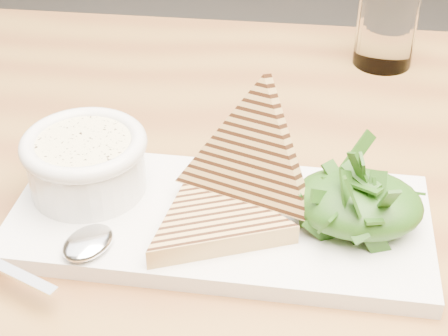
% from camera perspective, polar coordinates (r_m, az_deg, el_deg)
% --- Properties ---
extents(table_top, '(1.21, 0.84, 0.04)m').
position_cam_1_polar(table_top, '(0.66, 12.60, -3.93)').
color(table_top, brown).
rests_on(table_top, ground).
extents(table_leg_bl, '(0.06, 0.06, 0.69)m').
position_cam_1_polar(table_leg_bl, '(1.25, -14.69, -4.19)').
color(table_leg_bl, brown).
rests_on(table_leg_bl, ground).
extents(platter, '(0.37, 0.18, 0.02)m').
position_cam_1_polar(platter, '(0.60, -0.36, -4.38)').
color(platter, silver).
rests_on(platter, table_top).
extents(soup_bowl, '(0.10, 0.10, 0.04)m').
position_cam_1_polar(soup_bowl, '(0.62, -11.31, -0.11)').
color(soup_bowl, silver).
rests_on(soup_bowl, platter).
extents(soup, '(0.09, 0.09, 0.01)m').
position_cam_1_polar(soup, '(0.61, -11.58, 1.84)').
color(soup, beige).
rests_on(soup, soup_bowl).
extents(bowl_rim, '(0.11, 0.11, 0.01)m').
position_cam_1_polar(bowl_rim, '(0.61, -11.60, 2.00)').
color(bowl_rim, silver).
rests_on(bowl_rim, soup_bowl).
extents(sandwich_flat, '(0.19, 0.19, 0.02)m').
position_cam_1_polar(sandwich_flat, '(0.57, -0.88, -4.30)').
color(sandwich_flat, tan).
rests_on(sandwich_flat, platter).
extents(sandwich_lean, '(0.17, 0.16, 0.16)m').
position_cam_1_polar(sandwich_lean, '(0.58, 2.26, 0.80)').
color(sandwich_lean, tan).
rests_on(sandwich_lean, sandwich_flat).
extents(salad_base, '(0.11, 0.09, 0.04)m').
position_cam_1_polar(salad_base, '(0.58, 11.02, -2.87)').
color(salad_base, black).
rests_on(salad_base, platter).
extents(arugula_pile, '(0.11, 0.10, 0.05)m').
position_cam_1_polar(arugula_pile, '(0.58, 11.09, -2.39)').
color(arugula_pile, '#325F17').
rests_on(arugula_pile, platter).
extents(spoon_bowl, '(0.05, 0.06, 0.01)m').
position_cam_1_polar(spoon_bowl, '(0.56, -11.23, -6.10)').
color(spoon_bowl, silver).
rests_on(spoon_bowl, platter).
extents(glass_near, '(0.07, 0.07, 0.11)m').
position_cam_1_polar(glass_near, '(0.87, 13.41, 11.75)').
color(glass_near, white).
rests_on(glass_near, table_top).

